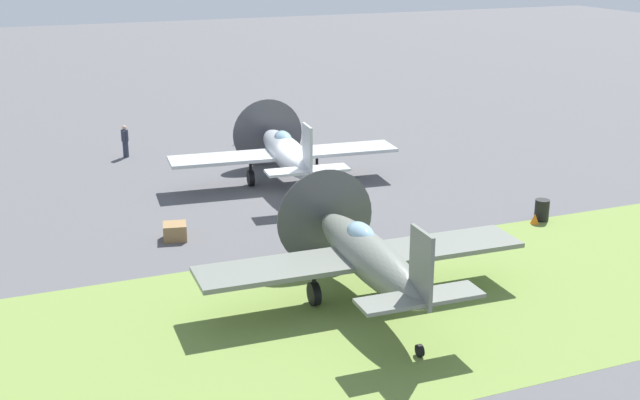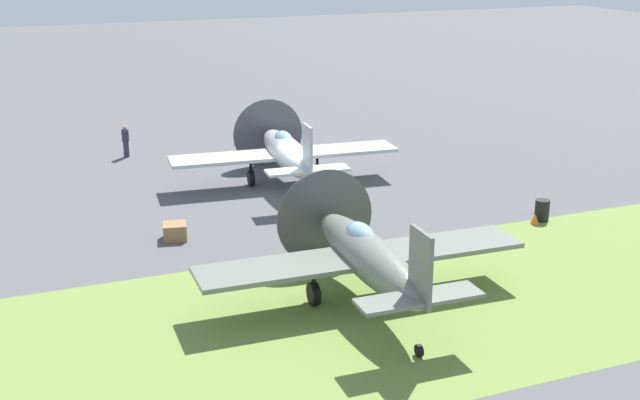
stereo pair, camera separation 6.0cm
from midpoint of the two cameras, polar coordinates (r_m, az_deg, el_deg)
The scene contains 9 objects.
ground_plane at distance 37.23m, azimuth -1.62°, elevation 0.32°, with size 160.00×160.00×0.00m, color #515154.
grass_verge at distance 26.80m, azimuth 7.61°, elevation -7.18°, with size 120.00×11.00×0.01m, color olive.
airplane_lead at distance 38.35m, azimuth -2.34°, elevation 3.38°, with size 10.98×8.69×3.90m.
airplane_wingman at distance 26.05m, azimuth 3.33°, elevation -3.87°, with size 10.99×8.72×3.93m.
ground_crew_chief at distance 47.03m, azimuth -5.14°, elevation 5.20°, with size 0.61×0.38×1.73m.
ground_crew_mechanic at distance 44.71m, azimuth -13.43°, elevation 4.09°, with size 0.38×0.61×1.73m.
fuel_drum at distance 35.10m, azimuth 15.35°, elevation -0.69°, with size 0.60×0.60×0.90m, color black.
supply_crate at distance 32.33m, azimuth -10.08°, elevation -2.18°, with size 0.90×0.90×0.64m, color olive.
runway_marker_cone at distance 34.67m, azimuth 14.88°, elevation -1.29°, with size 0.36×0.36×0.44m, color orange.
Camera 2 is at (-12.16, -33.29, 11.40)m, focal length 45.65 mm.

